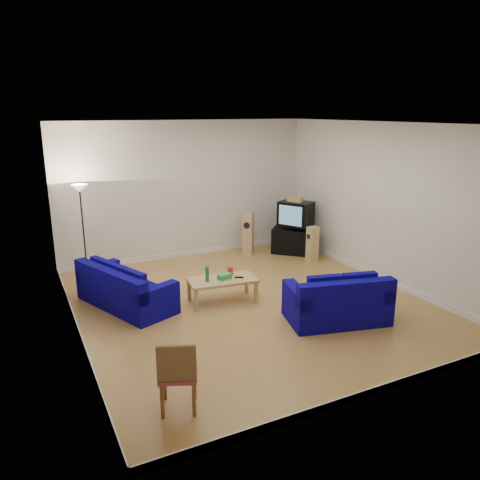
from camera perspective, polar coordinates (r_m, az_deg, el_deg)
name	(u,v)px	position (r m, az deg, el deg)	size (l,w,h in m)	color
room	(250,221)	(8.17, 1.25, 2.32)	(6.01, 6.51, 3.21)	olive
sofa_three_seat	(124,292)	(8.66, -13.99, -6.12)	(1.52, 2.14, 0.76)	#090266
sofa_loveseat	(338,304)	(7.99, 11.85, -7.66)	(1.80, 1.27, 0.81)	#090266
coffee_table	(222,282)	(8.57, -2.17, -5.09)	(1.29, 0.75, 0.45)	tan
bottle	(207,274)	(8.39, -4.03, -4.18)	(0.06, 0.06, 0.28)	#197233
tissue_box	(225,276)	(8.53, -1.90, -4.46)	(0.24, 0.13, 0.10)	green
red_canister	(230,271)	(8.73, -1.20, -3.77)	(0.11, 0.11, 0.15)	red
remote	(239,277)	(8.59, -0.11, -4.57)	(0.16, 0.05, 0.02)	black
tv_stand	(294,241)	(11.57, 6.56, -0.09)	(1.01, 0.56, 0.62)	black
av_receiver	(295,227)	(11.50, 6.69, 1.64)	(0.41, 0.33, 0.10)	black
television	(296,214)	(11.36, 6.82, 3.22)	(0.85, 0.92, 0.58)	black
centre_speaker	(295,199)	(11.28, 6.71, 4.97)	(0.36, 0.15, 0.13)	tan
speaker_left	(248,234)	(11.35, 0.98, 0.78)	(0.38, 0.39, 1.03)	tan
speaker_right	(312,244)	(10.98, 8.82, -0.47)	(0.27, 0.21, 0.82)	tan
floor_lamp	(81,201)	(9.98, -18.85, 4.47)	(0.34, 0.34, 1.98)	black
dining_chair	(178,372)	(5.62, -7.61, -15.69)	(0.57, 0.57, 0.92)	brown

